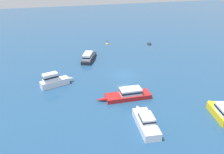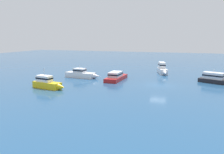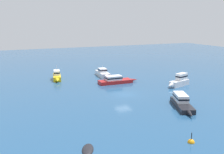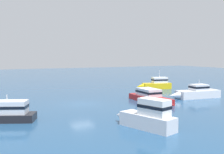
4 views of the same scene
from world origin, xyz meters
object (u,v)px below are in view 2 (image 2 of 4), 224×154
cabin_cruiser_2 (48,83)px  cabin_cruiser_3 (82,74)px  motor_cruiser (116,77)px  cabin_cruiser (162,69)px  cabin_cruiser_1 (218,79)px

cabin_cruiser_2 → cabin_cruiser_3: size_ratio=0.81×
motor_cruiser → cabin_cruiser: bearing=-33.5°
cabin_cruiser_1 → cabin_cruiser_2: (-24.45, -12.48, 0.07)m
cabin_cruiser_2 → cabin_cruiser_3: 10.02m
cabin_cruiser → cabin_cruiser_1: cabin_cruiser is taller
cabin_cruiser_3 → cabin_cruiser: bearing=40.7°
cabin_cruiser → motor_cruiser: size_ratio=0.70×
cabin_cruiser_2 → cabin_cruiser_3: (0.71, 9.99, -0.10)m
cabin_cruiser → cabin_cruiser_2: (-14.54, -19.78, -0.15)m
cabin_cruiser_2 → motor_cruiser: bearing=63.1°
cabin_cruiser → cabin_cruiser_1: (9.91, -7.30, -0.22)m
cabin_cruiser_2 → cabin_cruiser_3: cabin_cruiser_2 is taller
cabin_cruiser_3 → motor_cruiser: bearing=4.2°
cabin_cruiser_1 → cabin_cruiser_3: bearing=-151.1°
cabin_cruiser_1 → cabin_cruiser: bearing=166.6°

